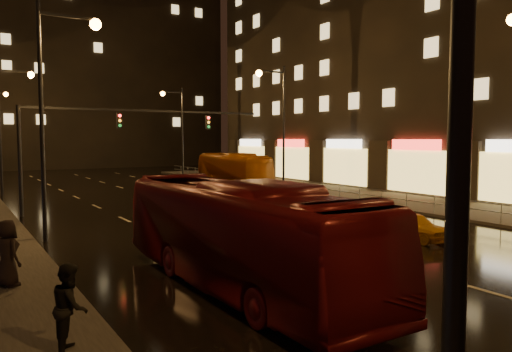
% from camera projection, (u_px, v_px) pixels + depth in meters
% --- Properties ---
extents(ground, '(140.00, 140.00, 0.00)m').
position_uv_depth(ground, '(181.00, 205.00, 32.92)').
color(ground, black).
rests_on(ground, ground).
extents(sidewalk_right, '(7.00, 70.00, 0.15)m').
position_uv_depth(sidewalk_right, '(384.00, 198.00, 35.72)').
color(sidewalk_right, '#38332D').
rests_on(sidewalk_right, ground).
extents(building_right, '(18.00, 50.00, 30.00)m').
position_uv_depth(building_right, '(445.00, 22.00, 45.39)').
color(building_right, black).
rests_on(building_right, ground).
extents(building_distant, '(44.00, 16.00, 36.00)m').
position_uv_depth(building_distant, '(72.00, 51.00, 77.83)').
color(building_distant, black).
rests_on(building_distant, ground).
extents(traffic_signal, '(15.31, 0.32, 6.20)m').
position_uv_depth(traffic_signal, '(102.00, 132.00, 29.92)').
color(traffic_signal, black).
rests_on(traffic_signal, ground).
extents(railing_right, '(0.05, 56.00, 1.00)m').
position_uv_depth(railing_right, '(321.00, 186.00, 36.48)').
color(railing_right, '#99999E').
rests_on(railing_right, sidewalk_right).
extents(bus_red, '(2.68, 11.32, 3.15)m').
position_uv_depth(bus_red, '(238.00, 234.00, 14.45)').
color(bus_red, maroon).
rests_on(bus_red, ground).
extents(bus_curb, '(3.34, 11.12, 3.05)m').
position_uv_depth(bus_curb, '(233.00, 170.00, 45.30)').
color(bus_curb, '#AF5811').
rests_on(bus_curb, ground).
extents(taxi_near, '(1.57, 3.57, 1.19)m').
position_uv_depth(taxi_near, '(412.00, 226.00, 21.55)').
color(taxi_near, orange).
rests_on(taxi_near, ground).
extents(taxi_far, '(1.62, 3.93, 1.14)m').
position_uv_depth(taxi_far, '(224.00, 190.00, 36.74)').
color(taxi_far, orange).
rests_on(taxi_far, ground).
extents(pedestrian_b, '(0.85, 0.99, 1.76)m').
position_uv_depth(pedestrian_b, '(70.00, 307.00, 9.86)').
color(pedestrian_b, black).
rests_on(pedestrian_b, sidewalk_left).
extents(pedestrian_c, '(0.92, 1.09, 1.91)m').
position_uv_depth(pedestrian_c, '(7.00, 253.00, 14.15)').
color(pedestrian_c, black).
rests_on(pedestrian_c, sidewalk_left).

